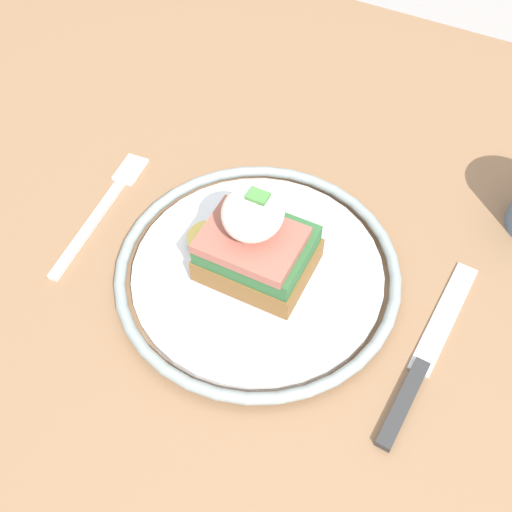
{
  "coord_description": "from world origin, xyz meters",
  "views": [
    {
      "loc": [
        0.15,
        -0.28,
        1.21
      ],
      "look_at": [
        0.01,
        -0.0,
        0.79
      ],
      "focal_mm": 45.0,
      "sensor_mm": 36.0,
      "label": 1
    }
  ],
  "objects_px": {
    "sandwich": "(255,243)",
    "fork": "(104,207)",
    "knife": "(422,364)",
    "plate": "(256,275)"
  },
  "relations": [
    {
      "from": "sandwich",
      "to": "plate",
      "type": "bearing_deg",
      "value": -37.24
    },
    {
      "from": "fork",
      "to": "knife",
      "type": "xyz_separation_m",
      "value": [
        0.32,
        -0.02,
        0.0
      ]
    },
    {
      "from": "sandwich",
      "to": "knife",
      "type": "height_order",
      "value": "sandwich"
    },
    {
      "from": "plate",
      "to": "knife",
      "type": "bearing_deg",
      "value": -5.43
    },
    {
      "from": "plate",
      "to": "fork",
      "type": "distance_m",
      "value": 0.16
    },
    {
      "from": "knife",
      "to": "plate",
      "type": "bearing_deg",
      "value": 174.57
    },
    {
      "from": "sandwich",
      "to": "fork",
      "type": "xyz_separation_m",
      "value": [
        -0.16,
        0.01,
        -0.05
      ]
    },
    {
      "from": "fork",
      "to": "knife",
      "type": "bearing_deg",
      "value": -4.24
    },
    {
      "from": "sandwich",
      "to": "fork",
      "type": "relative_size",
      "value": 0.73
    },
    {
      "from": "plate",
      "to": "sandwich",
      "type": "distance_m",
      "value": 0.04
    }
  ]
}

